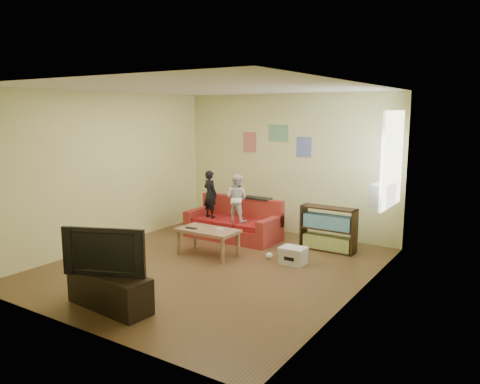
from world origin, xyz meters
The scene contains 17 objects.
room_shell centered at (0.00, 0.00, 1.35)m, with size 4.52×5.02×2.72m.
sofa centered at (-0.62, 1.58, 0.26)m, with size 1.76×0.81×0.77m.
child_a centered at (-1.07, 1.42, 0.82)m, with size 0.33×0.22×0.90m, color black.
child_b centered at (-0.47, 1.42, 0.81)m, with size 0.42×0.33×0.87m, color white.
coffee_table centered at (-0.38, 0.41, 0.39)m, with size 1.00×0.55×0.45m.
remote centered at (-0.63, 0.29, 0.46)m, with size 0.20×0.05×0.02m, color black.
game_controller centered at (-0.18, 0.46, 0.46)m, with size 0.15×0.04×0.03m, color white.
bookshelf centered at (1.18, 1.76, 0.34)m, with size 0.95×0.29×0.76m.
window centered at (2.22, 1.65, 1.64)m, with size 0.04×1.08×1.48m, color white.
ac_unit centered at (2.10, 1.65, 1.08)m, with size 0.28×0.55×0.35m, color #B7B2A3.
artwork_left centered at (-0.85, 2.48, 1.75)m, with size 0.30×0.01×0.40m, color #D87266.
artwork_center centered at (-0.20, 2.48, 1.95)m, with size 0.42×0.01×0.32m, color #72B27F.
artwork_right centered at (0.35, 2.48, 1.70)m, with size 0.30×0.01×0.38m, color #727FCC.
file_box centered at (1.01, 0.77, 0.14)m, with size 0.40×0.30×0.27m.
tv_stand centered at (-0.14, -1.93, 0.22)m, with size 1.17×0.39×0.44m, color black.
television centered at (-0.14, -1.93, 0.73)m, with size 1.02×0.13×0.59m, color black.
tissue centered at (0.56, 0.80, 0.05)m, with size 0.11×0.11×0.11m, color silver.
Camera 1 is at (4.10, -5.60, 2.36)m, focal length 35.00 mm.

